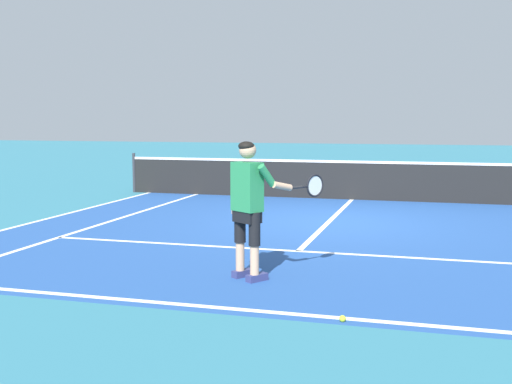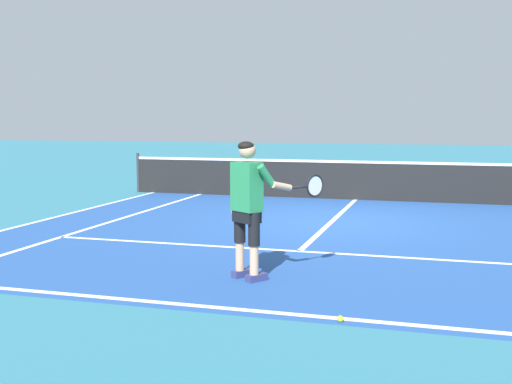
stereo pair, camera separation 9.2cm
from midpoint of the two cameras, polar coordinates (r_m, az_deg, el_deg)
ground_plane at (r=12.32m, az=6.47°, el=-2.67°), size 80.00×80.00×0.00m
court_inner_surface at (r=11.13m, az=5.44°, el=-3.65°), size 10.98×9.83×0.00m
line_baseline at (r=6.67m, az=-2.02°, el=-10.59°), size 10.98×0.10×0.01m
line_service at (r=9.51m, az=3.60°, el=-5.38°), size 8.23×0.10×0.01m
line_centre_service at (r=12.60m, az=6.68°, el=-2.45°), size 0.10×6.40×0.01m
line_singles_left at (r=12.52m, az=-13.43°, el=-2.64°), size 0.10×9.43×0.01m
line_doubles_left at (r=13.25m, az=-18.64°, el=-2.31°), size 0.10×9.43×0.01m
tennis_net at (r=15.69m, az=8.57°, el=1.11°), size 11.96×0.08×1.07m
tennis_player at (r=7.68m, az=-0.96°, el=-0.77°), size 1.08×0.87×1.71m
tennis_ball_near_feet at (r=6.32m, az=7.45°, el=-11.33°), size 0.07×0.07×0.07m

